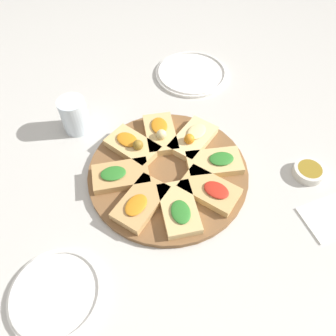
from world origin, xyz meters
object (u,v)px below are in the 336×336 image
at_px(napkin_stack, 329,218).
at_px(serving_board, 168,172).
at_px(water_glass, 74,115).
at_px(plate_right, 192,73).
at_px(plate_left, 56,294).
at_px(dipping_bowl, 309,171).

bearing_deg(napkin_stack, serving_board, 119.77).
height_order(serving_board, water_glass, water_glass).
xyz_separation_m(serving_board, plate_right, (0.35, 0.27, -0.00)).
height_order(serving_board, plate_left, same).
bearing_deg(napkin_stack, water_glass, 113.93).
bearing_deg(plate_right, plate_left, -154.62).
distance_m(serving_board, plate_left, 0.41).
height_order(serving_board, dipping_bowl, dipping_bowl).
distance_m(water_glass, napkin_stack, 0.75).
bearing_deg(plate_right, water_glass, 174.45).
distance_m(water_glass, dipping_bowl, 0.69).
bearing_deg(dipping_bowl, water_glass, 123.82).
height_order(plate_right, dipping_bowl, dipping_bowl).
relative_size(plate_right, dipping_bowl, 3.03).
xyz_separation_m(serving_board, water_glass, (-0.09, 0.32, 0.05)).
relative_size(plate_left, napkin_stack, 1.66).
xyz_separation_m(plate_right, water_glass, (-0.44, 0.04, 0.05)).
xyz_separation_m(serving_board, dipping_bowl, (0.29, -0.26, 0.01)).
bearing_deg(napkin_stack, plate_left, 154.77).
bearing_deg(dipping_bowl, plate_right, 83.32).
bearing_deg(serving_board, plate_right, 37.71).
xyz_separation_m(plate_left, napkin_stack, (0.61, -0.29, -0.00)).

